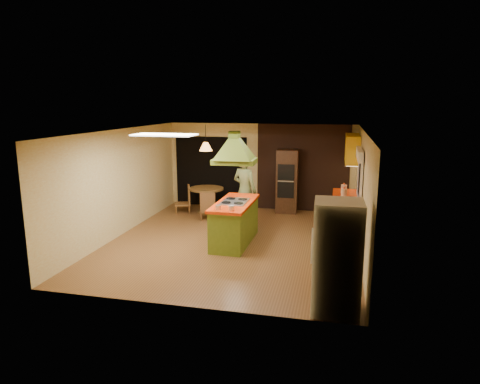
% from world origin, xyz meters
% --- Properties ---
extents(ground, '(6.50, 6.50, 0.00)m').
position_xyz_m(ground, '(0.00, 0.00, 0.00)').
color(ground, brown).
rests_on(ground, ground).
extents(room_walls, '(5.50, 6.50, 6.50)m').
position_xyz_m(room_walls, '(0.00, 0.00, 1.25)').
color(room_walls, beige).
rests_on(room_walls, ground).
extents(ceiling_plane, '(6.50, 6.50, 0.00)m').
position_xyz_m(ceiling_plane, '(0.00, 0.00, 2.50)').
color(ceiling_plane, silver).
rests_on(ceiling_plane, room_walls).
extents(brick_panel, '(2.64, 0.03, 2.50)m').
position_xyz_m(brick_panel, '(1.25, 3.23, 1.25)').
color(brick_panel, '#381E14').
rests_on(brick_panel, ground).
extents(nook_opening, '(2.20, 0.03, 2.10)m').
position_xyz_m(nook_opening, '(-1.50, 3.23, 1.05)').
color(nook_opening, black).
rests_on(nook_opening, ground).
extents(right_counter, '(0.62, 3.05, 0.92)m').
position_xyz_m(right_counter, '(2.45, 0.60, 0.46)').
color(right_counter, olive).
rests_on(right_counter, ground).
extents(upper_cabinets, '(0.34, 1.40, 0.70)m').
position_xyz_m(upper_cabinets, '(2.57, 2.20, 1.95)').
color(upper_cabinets, yellow).
rests_on(upper_cabinets, room_walls).
extents(window_right, '(0.12, 1.35, 1.06)m').
position_xyz_m(window_right, '(2.70, 0.40, 1.77)').
color(window_right, black).
rests_on(window_right, room_walls).
extents(fluor_panel, '(1.20, 0.60, 0.03)m').
position_xyz_m(fluor_panel, '(-1.10, -1.20, 2.48)').
color(fluor_panel, white).
rests_on(fluor_panel, ceiling_plane).
extents(kitchen_island, '(0.79, 1.90, 0.96)m').
position_xyz_m(kitchen_island, '(0.03, -0.07, 0.48)').
color(kitchen_island, olive).
rests_on(kitchen_island, ground).
extents(range_hood, '(0.94, 0.69, 0.78)m').
position_xyz_m(range_hood, '(0.03, -0.07, 2.26)').
color(range_hood, '#55691A').
rests_on(range_hood, ceiling_plane).
extents(man, '(0.80, 0.69, 1.86)m').
position_xyz_m(man, '(-0.02, 1.22, 0.93)').
color(man, '#565F32').
rests_on(man, ground).
extents(refrigerator, '(0.72, 0.69, 1.72)m').
position_xyz_m(refrigerator, '(2.27, -2.87, 0.86)').
color(refrigerator, white).
rests_on(refrigerator, ground).
extents(wall_oven, '(0.62, 0.62, 1.80)m').
position_xyz_m(wall_oven, '(0.84, 2.95, 0.90)').
color(wall_oven, '#462916').
rests_on(wall_oven, ground).
extents(dining_table, '(0.97, 0.97, 0.73)m').
position_xyz_m(dining_table, '(-1.37, 2.32, 0.51)').
color(dining_table, brown).
rests_on(dining_table, ground).
extents(chair_left, '(0.57, 0.57, 0.79)m').
position_xyz_m(chair_left, '(-2.07, 2.22, 0.39)').
color(chair_left, brown).
rests_on(chair_left, ground).
extents(chair_near, '(0.50, 0.50, 0.77)m').
position_xyz_m(chair_near, '(-1.12, 1.67, 0.39)').
color(chair_near, brown).
rests_on(chair_near, ground).
extents(pendant_lamp, '(0.40, 0.40, 0.23)m').
position_xyz_m(pendant_lamp, '(-1.37, 2.32, 1.90)').
color(pendant_lamp, '#FF9E3F').
rests_on(pendant_lamp, ceiling_plane).
extents(canister_large, '(0.19, 0.19, 0.21)m').
position_xyz_m(canister_large, '(2.40, 1.53, 1.02)').
color(canister_large, '#F9E5C8').
rests_on(canister_large, right_counter).
extents(canister_medium, '(0.18, 0.18, 0.19)m').
position_xyz_m(canister_medium, '(2.40, 1.10, 1.02)').
color(canister_medium, beige).
rests_on(canister_medium, right_counter).
extents(canister_small, '(0.14, 0.14, 0.15)m').
position_xyz_m(canister_small, '(2.40, 1.13, 0.99)').
color(canister_small, '#FFF1CD').
rests_on(canister_small, right_counter).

